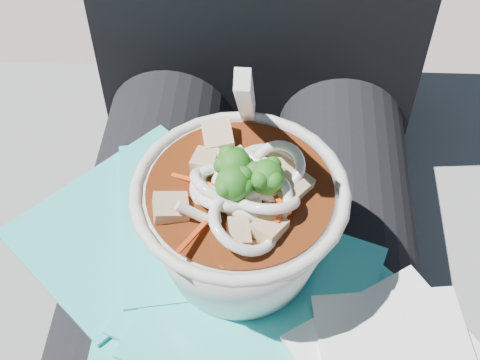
# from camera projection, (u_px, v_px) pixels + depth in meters

# --- Properties ---
(stone_ledge) EXTENTS (1.02, 0.53, 0.44)m
(stone_ledge) POSITION_uv_depth(u_px,v_px,m) (249.00, 309.00, 0.92)
(stone_ledge) COLOR slate
(stone_ledge) RESTS_ON ground
(lap) EXTENTS (0.33, 0.48, 0.14)m
(lap) POSITION_uv_depth(u_px,v_px,m) (242.00, 299.00, 0.61)
(lap) COLOR black
(lap) RESTS_ON stone_ledge
(person_body) EXTENTS (0.34, 0.94, 0.98)m
(person_body) POSITION_uv_depth(u_px,v_px,m) (248.00, 200.00, 0.64)
(person_body) COLOR black
(person_body) RESTS_ON ground
(plastic_bag) EXTENTS (0.40, 0.31, 0.01)m
(plastic_bag) POSITION_uv_depth(u_px,v_px,m) (216.00, 279.00, 0.53)
(plastic_bag) COLOR #2FC6C2
(plastic_bag) RESTS_ON lap
(udon_bowl) EXTENTS (0.18, 0.18, 0.20)m
(udon_bowl) POSITION_uv_depth(u_px,v_px,m) (241.00, 215.00, 0.49)
(udon_bowl) COLOR silver
(udon_bowl) RESTS_ON plastic_bag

